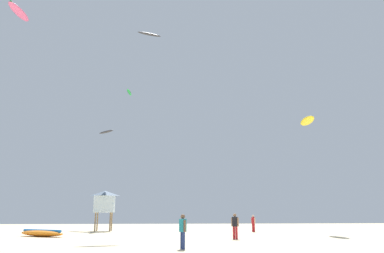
# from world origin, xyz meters

# --- Properties ---
(person_foreground) EXTENTS (0.37, 0.52, 1.65)m
(person_foreground) POSITION_xyz_m (-1.74, 5.11, 0.96)
(person_foreground) COLOR navy
(person_foreground) RESTS_ON ground
(person_midground) EXTENTS (0.47, 0.41, 1.73)m
(person_midground) POSITION_xyz_m (2.51, 12.29, 1.01)
(person_midground) COLOR #B21E23
(person_midground) RESTS_ON ground
(person_left) EXTENTS (0.37, 0.49, 1.65)m
(person_left) POSITION_xyz_m (6.89, 23.30, 0.96)
(person_left) COLOR #B21E23
(person_left) RESTS_ON ground
(kite_grounded_near) EXTENTS (4.39, 3.62, 0.57)m
(kite_grounded_near) POSITION_xyz_m (-11.66, 16.95, 0.26)
(kite_grounded_near) COLOR orange
(kite_grounded_near) RESTS_ON ground
(lifeguard_tower) EXTENTS (2.30, 2.30, 4.15)m
(lifeguard_tower) POSITION_xyz_m (-8.22, 26.67, 3.05)
(lifeguard_tower) COLOR #8C704C
(lifeguard_tower) RESTS_ON ground
(kite_aloft_0) EXTENTS (2.40, 1.33, 0.42)m
(kite_aloft_0) POSITION_xyz_m (-3.92, 18.79, 18.57)
(kite_aloft_0) COLOR #2D2D33
(kite_aloft_1) EXTENTS (1.60, 3.68, 0.56)m
(kite_aloft_1) POSITION_xyz_m (11.89, 20.09, 10.72)
(kite_aloft_1) COLOR yellow
(kite_aloft_2) EXTENTS (1.80, 4.48, 0.52)m
(kite_aloft_2) POSITION_xyz_m (-19.69, 27.60, 25.29)
(kite_aloft_2) COLOR #E5598C
(kite_aloft_4) EXTENTS (0.81, 2.41, 0.60)m
(kite_aloft_4) POSITION_xyz_m (-6.64, 33.41, 17.64)
(kite_aloft_4) COLOR green
(kite_aloft_5) EXTENTS (2.54, 2.69, 0.46)m
(kite_aloft_5) POSITION_xyz_m (-9.32, 33.11, 12.05)
(kite_aloft_5) COLOR #2D2D33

